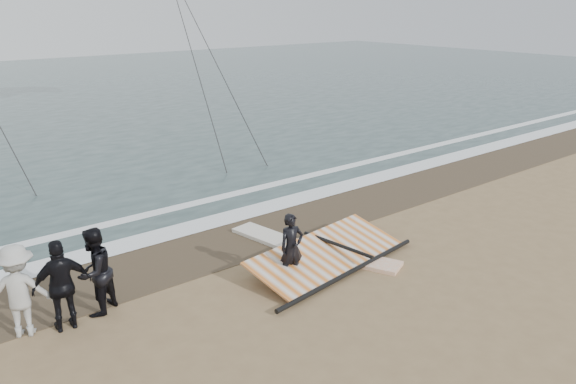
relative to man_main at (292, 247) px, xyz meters
name	(u,v)px	position (x,y,z in m)	size (l,w,h in m)	color
ground	(358,303)	(0.41, -1.75, -0.79)	(120.00, 120.00, 0.00)	#8C704C
wet_sand	(240,237)	(0.41, 2.75, -0.79)	(120.00, 2.80, 0.01)	#4C3D2B
foam_near	(213,221)	(0.41, 4.15, -0.77)	(120.00, 0.90, 0.01)	white
foam_far	(185,206)	(0.41, 5.85, -0.77)	(120.00, 0.45, 0.01)	white
man_main	(292,247)	(0.00, 0.00, 0.00)	(0.58, 0.38, 1.59)	black
board_white	(351,258)	(1.77, -0.15, -0.75)	(0.69, 2.46, 0.10)	white
board_cream	(275,240)	(0.98, 1.92, -0.74)	(0.71, 2.65, 0.11)	silver
trio_cluster	(55,283)	(-4.80, 1.31, 0.13)	(2.66, 1.21, 1.87)	black
sail_rig	(322,256)	(1.09, 0.16, -0.60)	(4.87, 2.31, 0.52)	black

